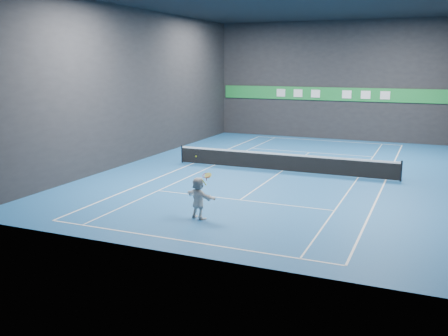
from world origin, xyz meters
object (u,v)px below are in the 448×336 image
at_px(player, 198,198).
at_px(tennis_net, 282,162).
at_px(tennis_ball, 196,156).
at_px(tennis_racket, 206,176).

xyz_separation_m(player, tennis_net, (0.51, 9.48, -0.27)).
bearing_deg(tennis_ball, tennis_net, 86.21).
distance_m(tennis_net, tennis_racket, 9.50).
bearing_deg(tennis_racket, player, -171.39).
bearing_deg(player, tennis_racket, -149.56).
relative_size(player, tennis_ball, 25.00).
height_order(player, tennis_ball, tennis_ball).
relative_size(tennis_ball, tennis_racket, 0.13).
distance_m(player, tennis_racket, 0.92).
height_order(player, tennis_racket, tennis_racket).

